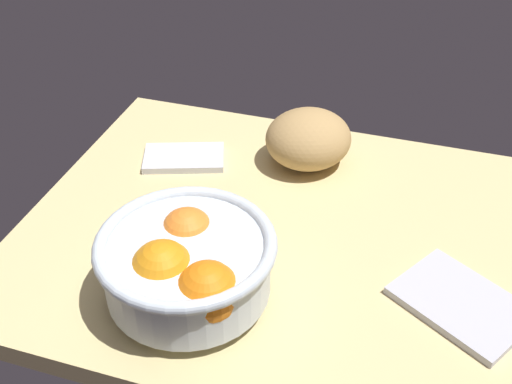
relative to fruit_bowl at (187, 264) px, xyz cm
name	(u,v)px	position (x,y,z in cm)	size (l,w,h in cm)	color
ground_plane	(285,240)	(-7.90, -15.52, -7.32)	(72.42, 57.29, 3.00)	#D4BF81
fruit_bowl	(187,264)	(0.00, 0.00, 0.00)	(21.31, 21.31, 10.37)	silver
bread_loaf	(308,139)	(-6.68, -32.98, -1.46)	(13.43, 12.65, 8.72)	tan
napkin_folded	(461,303)	(-31.70, -8.58, -5.30)	(15.12, 10.76, 1.04)	silver
napkin_spare	(184,158)	(12.11, -27.48, -5.27)	(12.60, 7.35, 1.10)	silver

